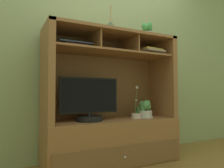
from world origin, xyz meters
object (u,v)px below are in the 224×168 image
(media_console, at_px, (112,122))
(diffuser_bottle, at_px, (111,29))
(magazine_stack_left, at_px, (72,46))
(magazine_stack_centre, at_px, (147,52))
(tv_monitor, at_px, (89,103))
(potted_fern, at_px, (145,110))
(potted_orchid, at_px, (136,114))
(potted_succulent, at_px, (147,31))

(media_console, xyz_separation_m, diffuser_bottle, (0.00, 0.02, 1.01))
(magazine_stack_left, distance_m, diffuser_bottle, 0.49)
(media_console, relative_size, magazine_stack_centre, 4.12)
(tv_monitor, distance_m, potted_fern, 0.68)
(media_console, relative_size, diffuser_bottle, 4.35)
(potted_orchid, bearing_deg, magazine_stack_left, 174.13)
(potted_succulent, bearing_deg, magazine_stack_left, 177.35)
(potted_fern, relative_size, diffuser_bottle, 0.62)
(tv_monitor, height_order, magazine_stack_left, magazine_stack_left)
(potted_fern, distance_m, magazine_stack_centre, 0.66)
(potted_succulent, bearing_deg, potted_fern, -153.02)
(potted_fern, height_order, diffuser_bottle, diffuser_bottle)
(media_console, bearing_deg, potted_succulent, -2.67)
(tv_monitor, relative_size, potted_orchid, 1.71)
(diffuser_bottle, bearing_deg, media_console, -90.00)
(potted_orchid, height_order, diffuser_bottle, diffuser_bottle)
(potted_orchid, bearing_deg, magazine_stack_centre, -2.14)
(potted_orchid, bearing_deg, media_console, 169.21)
(potted_orchid, height_order, potted_succulent, potted_succulent)
(potted_orchid, xyz_separation_m, diffuser_bottle, (-0.28, 0.07, 0.94))
(potted_orchid, height_order, magazine_stack_centre, magazine_stack_centre)
(magazine_stack_centre, height_order, potted_succulent, potted_succulent)
(potted_fern, bearing_deg, tv_monitor, 179.23)
(magazine_stack_left, distance_m, magazine_stack_centre, 0.86)
(magazine_stack_centre, bearing_deg, diffuser_bottle, 169.81)
(potted_fern, height_order, potted_succulent, potted_succulent)
(potted_fern, distance_m, diffuser_bottle, 0.98)
(magazine_stack_left, xyz_separation_m, diffuser_bottle, (0.43, -0.00, 0.24))
(tv_monitor, relative_size, magazine_stack_left, 1.76)
(potted_fern, distance_m, potted_succulent, 0.92)
(media_console, bearing_deg, potted_orchid, -10.79)
(potted_orchid, distance_m, potted_succulent, 0.98)
(tv_monitor, relative_size, potted_fern, 2.98)
(media_console, height_order, diffuser_bottle, diffuser_bottle)
(diffuser_bottle, relative_size, potted_succulent, 1.72)
(magazine_stack_centre, bearing_deg, media_console, 172.27)
(media_console, bearing_deg, tv_monitor, -171.13)
(potted_orchid, xyz_separation_m, potted_fern, (0.12, 0.00, 0.04))
(tv_monitor, bearing_deg, media_console, 8.87)
(media_console, xyz_separation_m, magazine_stack_left, (-0.43, 0.02, 0.77))
(potted_succulent, bearing_deg, potted_orchid, -170.16)
(media_console, distance_m, magazine_stack_left, 0.88)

